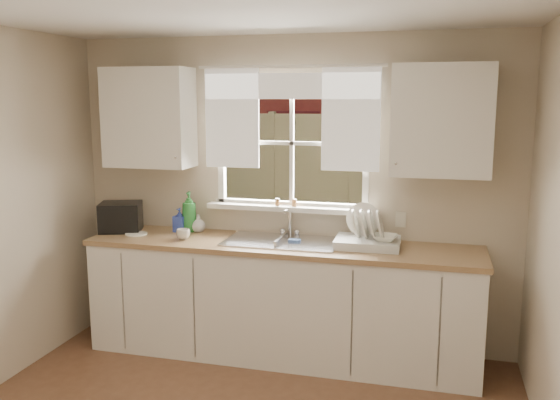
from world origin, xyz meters
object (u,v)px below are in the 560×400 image
(dish_rack, at_px, (367,238))
(soap_bottle_a, at_px, (189,212))
(cup, at_px, (183,234))
(black_appliance, at_px, (121,217))

(dish_rack, bearing_deg, soap_bottle_a, 174.83)
(dish_rack, height_order, cup, dish_rack)
(dish_rack, bearing_deg, cup, -174.02)
(dish_rack, relative_size, black_appliance, 1.49)
(cup, distance_m, black_appliance, 0.65)
(soap_bottle_a, bearing_deg, black_appliance, -175.81)
(cup, xyz_separation_m, black_appliance, (-0.63, 0.15, 0.08))
(soap_bottle_a, xyz_separation_m, cup, (0.07, -0.28, -0.12))
(dish_rack, height_order, black_appliance, dish_rack)
(cup, bearing_deg, black_appliance, -175.58)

